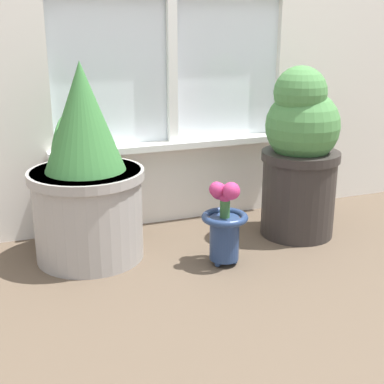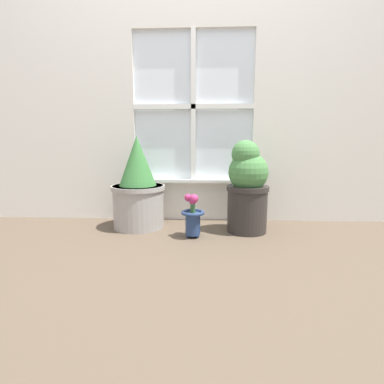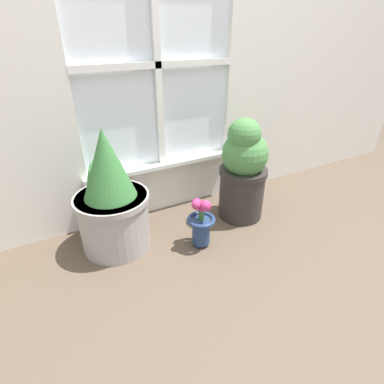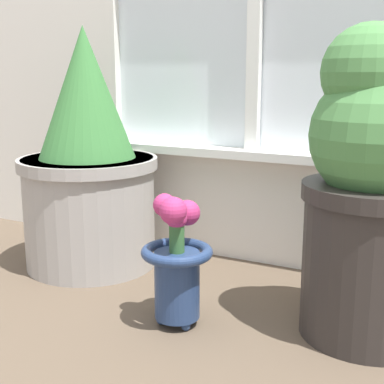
{
  "view_description": "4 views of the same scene",
  "coord_description": "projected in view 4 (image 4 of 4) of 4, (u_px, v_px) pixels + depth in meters",
  "views": [
    {
      "loc": [
        -0.66,
        -1.37,
        0.77
      ],
      "look_at": [
        -0.05,
        0.24,
        0.22
      ],
      "focal_mm": 50.0,
      "sensor_mm": 36.0,
      "label": 1
    },
    {
      "loc": [
        0.11,
        -1.76,
        0.62
      ],
      "look_at": [
        0.01,
        0.24,
        0.28
      ],
      "focal_mm": 28.0,
      "sensor_mm": 36.0,
      "label": 2
    },
    {
      "loc": [
        -0.64,
        -1.02,
        1.05
      ],
      "look_at": [
        0.02,
        0.22,
        0.28
      ],
      "focal_mm": 28.0,
      "sensor_mm": 36.0,
      "label": 3
    },
    {
      "loc": [
        0.55,
        -0.81,
        0.53
      ],
      "look_at": [
        -0.02,
        0.26,
        0.26
      ],
      "focal_mm": 50.0,
      "sensor_mm": 36.0,
      "label": 4
    }
  ],
  "objects": [
    {
      "name": "potted_plant_left",
      "position": [
        88.0,
        168.0,
        1.47
      ],
      "size": [
        0.38,
        0.38,
        0.66
      ],
      "color": "#9E9993",
      "rests_on": "ground_plane"
    },
    {
      "name": "flower_vase",
      "position": [
        177.0,
        261.0,
        1.13
      ],
      "size": [
        0.15,
        0.15,
        0.29
      ],
      "color": "navy",
      "rests_on": "ground_plane"
    },
    {
      "name": "ground_plane",
      "position": [
        141.0,
        346.0,
        1.07
      ],
      "size": [
        10.0,
        10.0,
        0.0
      ],
      "primitive_type": "plane",
      "color": "brown"
    },
    {
      "name": "potted_plant_right",
      "position": [
        373.0,
        189.0,
        1.05
      ],
      "size": [
        0.29,
        0.29,
        0.63
      ],
      "color": "#2D2826",
      "rests_on": "ground_plane"
    }
  ]
}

